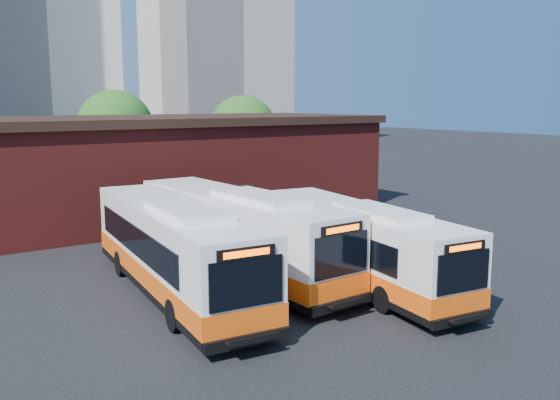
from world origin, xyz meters
TOP-DOWN VIEW (x-y plane):
  - ground at (0.00, 0.00)m, footprint 220.00×220.00m
  - bus_west at (-6.24, 3.92)m, footprint 4.09×13.60m
  - bus_midwest at (-2.88, 4.85)m, footprint 3.30×13.65m
  - bus_mideast at (0.46, 0.99)m, footprint 4.03×12.41m
  - transit_worker at (-0.21, -3.41)m, footprint 0.63×0.78m
  - depot_building at (0.00, 20.00)m, footprint 28.60×12.60m
  - tree_mid at (2.00, 34.00)m, footprint 6.56×6.56m
  - tree_east at (13.00, 31.00)m, footprint 6.24×6.24m

SIDE VIEW (x-z plane):
  - ground at x=0.00m, z-range 0.00..0.00m
  - transit_worker at x=-0.21m, z-range 0.00..1.86m
  - bus_mideast at x=0.46m, z-range -0.15..3.18m
  - bus_west at x=-6.24m, z-range -0.17..3.49m
  - bus_midwest at x=-2.88m, z-range -0.17..3.52m
  - depot_building at x=0.00m, z-range 0.06..6.46m
  - tree_east at x=13.00m, z-range 0.85..8.81m
  - tree_mid at x=2.00m, z-range 0.90..9.26m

